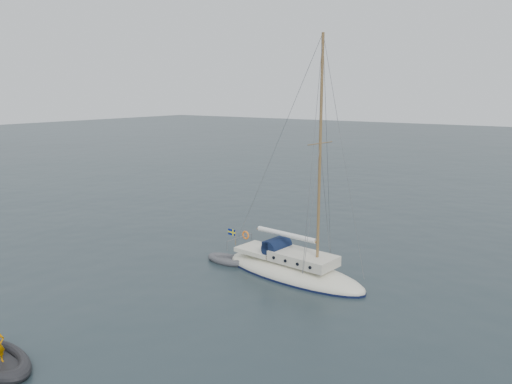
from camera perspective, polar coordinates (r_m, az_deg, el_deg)
The scene contains 3 objects.
ground at distance 27.43m, azimuth 3.32°, elevation -11.73°, with size 300.00×300.00×0.00m, color black.
sailboat at distance 29.79m, azimuth 4.25°, elevation -7.57°, with size 10.13×3.03×14.43m.
dinghy at distance 32.33m, azimuth -3.42°, elevation -7.71°, with size 2.90×1.31×0.42m.
Camera 1 is at (13.21, -21.48, 10.79)m, focal length 35.00 mm.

